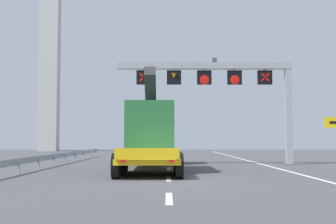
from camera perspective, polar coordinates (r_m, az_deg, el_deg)
ground at (r=18.68m, az=0.47°, el=-8.71°), size 112.00×112.00×0.00m
lane_markings at (r=50.88m, az=0.05°, el=-5.47°), size 0.20×79.09×0.01m
edge_line_right at (r=31.30m, az=11.79°, el=-6.56°), size 0.20×63.00×0.01m
overhead_lane_gantry at (r=30.04m, az=7.42°, el=3.95°), size 11.94×0.90×7.18m
heavy_haul_truck_yellow at (r=26.22m, az=-2.05°, el=-2.89°), size 3.11×14.08×5.30m
guardrail_left at (r=32.07m, az=-13.17°, el=-5.47°), size 0.13×29.21×0.76m
bridge_pylon_distant at (r=70.38m, az=-14.92°, el=12.70°), size 9.00×2.00×41.75m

